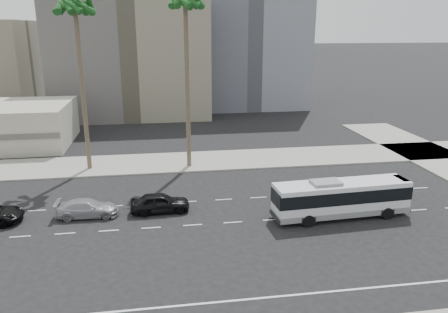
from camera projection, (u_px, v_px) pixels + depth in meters
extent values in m
plane|color=black|center=(272.00, 220.00, 32.71)|extent=(700.00, 700.00, 0.00)
cube|color=gray|center=(236.00, 159.00, 47.36)|extent=(120.00, 7.00, 0.15)
cube|color=#625F58|center=(132.00, 58.00, 70.98)|extent=(24.00, 18.00, 18.00)
cube|color=slate|center=(244.00, 32.00, 79.38)|extent=(20.00, 20.00, 26.00)
cube|color=silver|center=(164.00, 13.00, 262.80)|extent=(42.00, 42.00, 44.00)
cube|color=slate|center=(275.00, 1.00, 280.47)|extent=(22.00, 22.00, 60.00)
cube|color=silver|center=(341.00, 197.00, 32.80)|extent=(10.50, 2.90, 2.33)
cube|color=black|center=(342.00, 193.00, 32.71)|extent=(10.56, 2.97, 0.98)
cube|color=slate|center=(340.00, 210.00, 33.10)|extent=(10.52, 2.94, 0.45)
cube|color=slate|center=(325.00, 182.00, 32.25)|extent=(2.23, 1.56, 0.27)
cube|color=#262628|center=(403.00, 181.00, 33.23)|extent=(0.63, 1.64, 0.27)
cylinder|color=black|center=(388.00, 215.00, 32.54)|extent=(0.89, 0.27, 0.89)
cylinder|color=black|center=(373.00, 203.00, 34.70)|extent=(0.89, 0.27, 0.89)
cylinder|color=black|center=(307.00, 220.00, 31.61)|extent=(0.89, 0.27, 0.89)
cylinder|color=black|center=(297.00, 208.00, 33.78)|extent=(0.89, 0.27, 0.89)
imported|color=black|center=(160.00, 203.00, 33.90)|extent=(2.03, 4.65, 1.56)
imported|color=#97999E|center=(87.00, 208.00, 33.13)|extent=(2.02, 4.71, 1.35)
cylinder|color=brown|center=(187.00, 89.00, 42.77)|extent=(0.44, 0.44, 16.10)
cylinder|color=brown|center=(83.00, 93.00, 42.08)|extent=(0.49, 0.49, 15.56)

